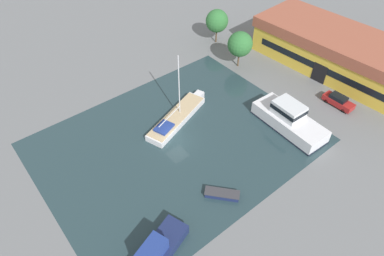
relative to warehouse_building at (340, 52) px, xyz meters
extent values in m
plane|color=slate|center=(-3.07, -31.55, -3.17)|extent=(440.00, 440.00, 0.00)
cube|color=#23383D|center=(-3.07, -31.55, -3.17)|extent=(27.30, 34.87, 0.01)
cube|color=gold|center=(0.00, 0.00, -0.94)|extent=(28.29, 12.73, 4.46)
cube|color=brown|center=(0.00, 0.00, 2.19)|extent=(29.14, 13.11, 1.81)
cube|color=black|center=(0.35, -5.50, -1.61)|extent=(2.40, 0.21, 3.12)
cube|color=black|center=(0.35, -5.49, -0.72)|extent=(23.45, 1.55, 1.12)
cylinder|color=brown|center=(-11.00, -12.32, -1.85)|extent=(0.27, 0.27, 2.64)
sphere|color=#2D6B33|center=(-11.00, -12.32, 1.02)|extent=(4.16, 4.16, 4.16)
cylinder|color=brown|center=(-19.45, -9.80, -1.82)|extent=(0.29, 0.29, 2.69)
sphere|color=#2D6B33|center=(-19.45, -9.80, 1.07)|extent=(4.12, 4.12, 4.12)
cube|color=maroon|center=(6.02, -8.22, -2.48)|extent=(4.64, 1.76, 0.83)
cube|color=black|center=(5.84, -8.22, -1.79)|extent=(2.42, 1.54, 0.56)
cube|color=black|center=(7.05, -8.21, -1.82)|extent=(0.05, 1.38, 0.44)
cylinder|color=black|center=(7.45, -7.44, -2.87)|extent=(0.60, 0.20, 0.60)
cylinder|color=black|center=(7.46, -8.97, -2.87)|extent=(0.60, 0.20, 0.60)
cylinder|color=black|center=(4.58, -7.46, -2.87)|extent=(0.60, 0.20, 0.60)
cylinder|color=black|center=(4.59, -8.99, -2.87)|extent=(0.60, 0.20, 0.60)
cube|color=silver|center=(-6.44, -28.99, -2.70)|extent=(6.26, 11.47, 0.92)
cube|color=silver|center=(-8.49, -23.14, -2.70)|extent=(1.54, 1.53, 0.92)
cube|color=tan|center=(-6.44, -28.99, -2.20)|extent=(6.01, 11.01, 0.08)
cylinder|color=silver|center=(-6.72, -28.20, 2.48)|extent=(0.16, 0.16, 9.28)
cylinder|color=silver|center=(-5.88, -30.58, -1.06)|extent=(1.78, 4.80, 0.12)
cube|color=navy|center=(-5.42, -31.90, -2.01)|extent=(2.60, 2.95, 0.30)
cube|color=silver|center=(4.42, -17.73, -2.20)|extent=(10.84, 4.51, 1.93)
cube|color=black|center=(4.42, -17.73, -3.03)|extent=(10.95, 4.59, 0.18)
cube|color=silver|center=(3.89, -17.70, -0.30)|extent=(4.18, 3.08, 1.87)
cube|color=black|center=(3.89, -17.70, -0.12)|extent=(4.26, 3.17, 0.60)
cube|color=#19234C|center=(7.12, -32.75, -2.88)|extent=(3.73, 3.45, 0.56)
cube|color=#333338|center=(7.12, -32.75, -2.56)|extent=(3.89, 3.61, 0.08)
cube|color=#19234C|center=(8.49, -42.97, -2.51)|extent=(5.17, 8.76, 1.31)
cube|color=navy|center=(8.65, -43.44, -1.06)|extent=(2.80, 3.75, 1.59)
camera|label=1|loc=(22.94, -50.04, 29.84)|focal=32.00mm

